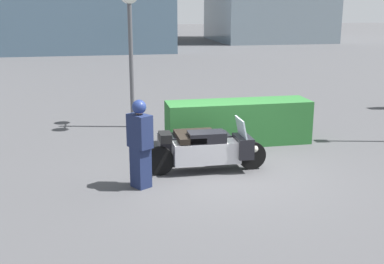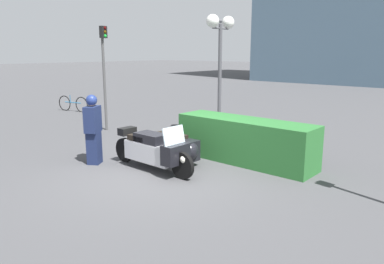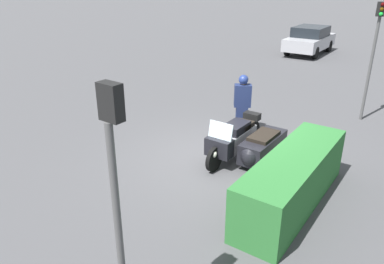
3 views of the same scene
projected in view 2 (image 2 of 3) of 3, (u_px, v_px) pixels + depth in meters
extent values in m
plane|color=#424244|center=(157.00, 176.00, 8.47)|extent=(160.00, 160.00, 0.00)
cylinder|color=black|center=(182.00, 166.00, 8.19)|extent=(0.61, 0.11, 0.61)
cylinder|color=black|center=(125.00, 150.00, 9.49)|extent=(0.61, 0.11, 0.61)
cylinder|color=black|center=(167.00, 153.00, 9.50)|extent=(0.48, 0.10, 0.48)
cube|color=#B7B7BC|center=(151.00, 152.00, 8.81)|extent=(1.42, 0.49, 0.45)
cube|color=black|center=(151.00, 138.00, 8.74)|extent=(0.77, 0.46, 0.24)
cube|color=black|center=(142.00, 137.00, 8.96)|extent=(0.57, 0.46, 0.12)
cube|color=black|center=(176.00, 154.00, 8.28)|extent=(0.33, 0.65, 0.44)
cube|color=silver|center=(174.00, 136.00, 8.22)|extent=(0.12, 0.62, 0.40)
sphere|color=white|center=(184.00, 159.00, 8.12)|extent=(0.18, 0.18, 0.18)
cube|color=black|center=(169.00, 147.00, 9.42)|extent=(1.60, 0.61, 0.50)
sphere|color=black|center=(189.00, 151.00, 8.98)|extent=(0.47, 0.47, 0.47)
cube|color=black|center=(169.00, 136.00, 9.36)|extent=(0.88, 0.51, 0.09)
cube|color=black|center=(127.00, 131.00, 9.30)|extent=(0.24, 0.43, 0.18)
cube|color=#192347|center=(94.00, 148.00, 9.31)|extent=(0.42, 0.43, 0.81)
cube|color=#192347|center=(93.00, 119.00, 9.16)|extent=(0.49, 0.55, 0.64)
sphere|color=tan|center=(92.00, 102.00, 9.07)|extent=(0.22, 0.22, 0.22)
sphere|color=navy|center=(91.00, 100.00, 9.06)|extent=(0.27, 0.27, 0.27)
cube|color=#28662D|center=(245.00, 141.00, 9.43)|extent=(3.66, 0.96, 1.10)
cylinder|color=#4C4C51|center=(220.00, 80.00, 12.43)|extent=(0.12, 0.12, 3.63)
cylinder|color=#4C4C51|center=(220.00, 28.00, 12.08)|extent=(0.05, 0.83, 0.05)
sphere|color=white|center=(228.00, 22.00, 12.34)|extent=(0.42, 0.42, 0.42)
sphere|color=white|center=(213.00, 21.00, 11.73)|extent=(0.42, 0.42, 0.42)
sphere|color=#4C4C51|center=(221.00, 21.00, 12.03)|extent=(0.12, 0.12, 0.12)
cylinder|color=#4C4C4C|center=(105.00, 85.00, 13.05)|extent=(0.09, 0.09, 3.19)
cube|color=black|center=(103.00, 32.00, 12.64)|extent=(0.20, 0.29, 0.40)
sphere|color=#410707|center=(105.00, 28.00, 12.59)|extent=(0.11, 0.11, 0.11)
sphere|color=#462D06|center=(105.00, 32.00, 12.61)|extent=(0.11, 0.11, 0.11)
sphere|color=green|center=(105.00, 36.00, 12.64)|extent=(0.11, 0.11, 0.11)
torus|color=black|center=(82.00, 105.00, 17.23)|extent=(0.72, 0.21, 0.73)
torus|color=black|center=(65.00, 103.00, 17.71)|extent=(0.72, 0.21, 0.73)
cylinder|color=#2D668C|center=(73.00, 102.00, 17.46)|extent=(0.95, 0.27, 0.05)
cylinder|color=#2D668C|center=(70.00, 99.00, 17.49)|extent=(0.04, 0.04, 0.34)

